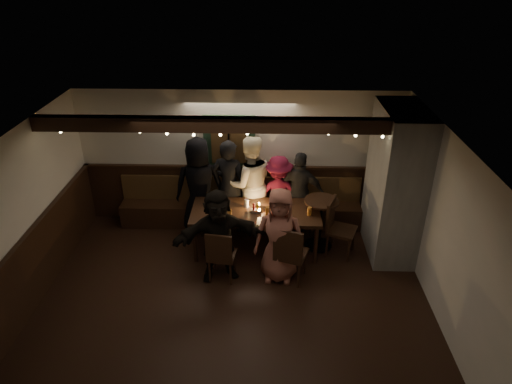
{
  "coord_description": "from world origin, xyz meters",
  "views": [
    {
      "loc": [
        0.5,
        -5.38,
        4.76
      ],
      "look_at": [
        0.31,
        1.6,
        1.05
      ],
      "focal_mm": 32.0,
      "sensor_mm": 36.0,
      "label": 1
    }
  ],
  "objects_px": {
    "chair_near_right": "(290,252)",
    "person_a": "(200,186)",
    "dining_table": "(256,214)",
    "chair_end": "(336,224)",
    "high_top": "(320,217)",
    "person_b": "(229,186)",
    "person_d": "(278,193)",
    "chair_near_left": "(221,254)",
    "person_e": "(300,193)",
    "person_f": "(219,236)",
    "person_g": "(279,236)",
    "person_c": "(250,184)"
  },
  "relations": [
    {
      "from": "person_a",
      "to": "person_b",
      "type": "xyz_separation_m",
      "value": [
        0.55,
        0.01,
        -0.01
      ]
    },
    {
      "from": "dining_table",
      "to": "chair_near_right",
      "type": "relative_size",
      "value": 2.15
    },
    {
      "from": "person_e",
      "to": "person_g",
      "type": "xyz_separation_m",
      "value": [
        -0.41,
        -1.47,
        0.01
      ]
    },
    {
      "from": "dining_table",
      "to": "chair_end",
      "type": "xyz_separation_m",
      "value": [
        1.4,
        -0.07,
        -0.14
      ]
    },
    {
      "from": "dining_table",
      "to": "high_top",
      "type": "distance_m",
      "value": 1.15
    },
    {
      "from": "chair_near_right",
      "to": "person_g",
      "type": "distance_m",
      "value": 0.3
    },
    {
      "from": "chair_near_right",
      "to": "person_a",
      "type": "height_order",
      "value": "person_a"
    },
    {
      "from": "high_top",
      "to": "person_a",
      "type": "bearing_deg",
      "value": 166.2
    },
    {
      "from": "chair_near_right",
      "to": "high_top",
      "type": "height_order",
      "value": "chair_near_right"
    },
    {
      "from": "person_d",
      "to": "person_g",
      "type": "relative_size",
      "value": 0.92
    },
    {
      "from": "person_c",
      "to": "person_f",
      "type": "xyz_separation_m",
      "value": [
        -0.44,
        -1.52,
        -0.15
      ]
    },
    {
      "from": "chair_near_right",
      "to": "person_a",
      "type": "bearing_deg",
      "value": 135.78
    },
    {
      "from": "chair_end",
      "to": "person_a",
      "type": "relative_size",
      "value": 0.56
    },
    {
      "from": "dining_table",
      "to": "person_f",
      "type": "relative_size",
      "value": 1.4
    },
    {
      "from": "chair_near_left",
      "to": "chair_near_right",
      "type": "height_order",
      "value": "chair_near_right"
    },
    {
      "from": "chair_near_left",
      "to": "chair_near_right",
      "type": "distance_m",
      "value": 1.09
    },
    {
      "from": "person_e",
      "to": "person_f",
      "type": "height_order",
      "value": "person_e"
    },
    {
      "from": "person_d",
      "to": "person_g",
      "type": "height_order",
      "value": "person_g"
    },
    {
      "from": "person_d",
      "to": "chair_near_left",
      "type": "bearing_deg",
      "value": 56.36
    },
    {
      "from": "chair_near_right",
      "to": "person_f",
      "type": "xyz_separation_m",
      "value": [
        -1.12,
        0.12,
        0.21
      ]
    },
    {
      "from": "high_top",
      "to": "person_b",
      "type": "bearing_deg",
      "value": 161.6
    },
    {
      "from": "high_top",
      "to": "chair_near_left",
      "type": "bearing_deg",
      "value": -148.32
    },
    {
      "from": "person_b",
      "to": "person_f",
      "type": "height_order",
      "value": "person_b"
    },
    {
      "from": "chair_near_left",
      "to": "dining_table",
      "type": "bearing_deg",
      "value": 59.67
    },
    {
      "from": "chair_near_right",
      "to": "person_f",
      "type": "distance_m",
      "value": 1.15
    },
    {
      "from": "chair_end",
      "to": "dining_table",
      "type": "bearing_deg",
      "value": 177.31
    },
    {
      "from": "person_c",
      "to": "chair_end",
      "type": "bearing_deg",
      "value": 138.89
    },
    {
      "from": "person_c",
      "to": "person_g",
      "type": "bearing_deg",
      "value": 95.44
    },
    {
      "from": "dining_table",
      "to": "person_b",
      "type": "distance_m",
      "value": 0.86
    },
    {
      "from": "high_top",
      "to": "person_b",
      "type": "relative_size",
      "value": 0.52
    },
    {
      "from": "chair_near_right",
      "to": "person_d",
      "type": "distance_m",
      "value": 1.67
    },
    {
      "from": "high_top",
      "to": "chair_end",
      "type": "bearing_deg",
      "value": -36.11
    },
    {
      "from": "chair_end",
      "to": "person_c",
      "type": "relative_size",
      "value": 0.55
    },
    {
      "from": "chair_near_right",
      "to": "person_f",
      "type": "height_order",
      "value": "person_f"
    },
    {
      "from": "person_c",
      "to": "person_f",
      "type": "distance_m",
      "value": 1.59
    },
    {
      "from": "chair_near_right",
      "to": "chair_end",
      "type": "bearing_deg",
      "value": 45.09
    },
    {
      "from": "person_b",
      "to": "person_e",
      "type": "relative_size",
      "value": 1.15
    },
    {
      "from": "chair_near_left",
      "to": "person_c",
      "type": "bearing_deg",
      "value": 76.16
    },
    {
      "from": "dining_table",
      "to": "chair_end",
      "type": "relative_size",
      "value": 2.14
    },
    {
      "from": "person_g",
      "to": "person_c",
      "type": "bearing_deg",
      "value": 114.16
    },
    {
      "from": "chair_near_right",
      "to": "high_top",
      "type": "bearing_deg",
      "value": 60.74
    },
    {
      "from": "chair_near_left",
      "to": "chair_end",
      "type": "xyz_separation_m",
      "value": [
        1.93,
        0.84,
        0.06
      ]
    },
    {
      "from": "person_a",
      "to": "person_g",
      "type": "bearing_deg",
      "value": 125.27
    },
    {
      "from": "person_b",
      "to": "person_d",
      "type": "height_order",
      "value": "person_b"
    },
    {
      "from": "chair_near_left",
      "to": "person_d",
      "type": "distance_m",
      "value": 1.91
    },
    {
      "from": "chair_near_left",
      "to": "person_g",
      "type": "bearing_deg",
      "value": 6.97
    },
    {
      "from": "high_top",
      "to": "person_b",
      "type": "distance_m",
      "value": 1.76
    },
    {
      "from": "person_c",
      "to": "person_d",
      "type": "xyz_separation_m",
      "value": [
        0.52,
        0.01,
        -0.2
      ]
    },
    {
      "from": "person_g",
      "to": "person_b",
      "type": "bearing_deg",
      "value": 127.05
    },
    {
      "from": "chair_near_left",
      "to": "person_e",
      "type": "height_order",
      "value": "person_e"
    }
  ]
}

